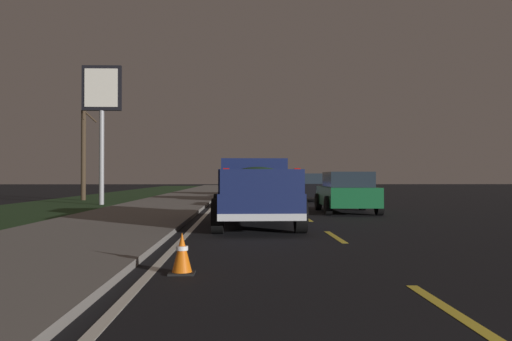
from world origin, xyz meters
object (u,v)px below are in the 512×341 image
(sedan_black, at_px, (313,187))
(sedan_blue, at_px, (250,185))
(sedan_green, at_px, (347,192))
(sedan_white, at_px, (252,187))
(pickup_truck, at_px, (255,191))
(gas_price_sign, at_px, (102,100))
(traffic_cone_near, at_px, (182,254))
(bare_tree_far, at_px, (84,153))

(sedan_black, bearing_deg, sedan_blue, 23.54)
(sedan_green, distance_m, sedan_white, 9.51)
(pickup_truck, xyz_separation_m, gas_price_sign, (11.74, 7.19, 4.12))
(sedan_white, bearing_deg, gas_price_sign, 110.02)
(traffic_cone_near, bearing_deg, sedan_blue, -2.68)
(sedan_green, distance_m, gas_price_sign, 13.19)
(gas_price_sign, bearing_deg, sedan_green, -119.75)
(sedan_blue, xyz_separation_m, bare_tree_far, (-6.75, 9.79, 1.97))
(pickup_truck, height_order, gas_price_sign, gas_price_sign)
(pickup_truck, distance_m, sedan_black, 16.13)
(pickup_truck, relative_size, gas_price_sign, 0.81)
(sedan_white, xyz_separation_m, sedan_black, (1.25, -3.46, 0.00))
(bare_tree_far, bearing_deg, traffic_cone_near, -160.88)
(sedan_white, xyz_separation_m, bare_tree_far, (2.42, 9.78, 1.97))
(sedan_white, relative_size, bare_tree_far, 0.82)
(bare_tree_far, bearing_deg, sedan_white, -103.88)
(pickup_truck, height_order, sedan_white, pickup_truck)
(sedan_black, relative_size, traffic_cone_near, 7.67)
(pickup_truck, xyz_separation_m, sedan_white, (14.44, -0.24, -0.20))
(pickup_truck, relative_size, sedan_white, 1.23)
(sedan_blue, xyz_separation_m, traffic_cone_near, (-30.84, 1.44, -0.50))
(gas_price_sign, xyz_separation_m, bare_tree_far, (5.12, 2.35, -2.35))
(sedan_blue, bearing_deg, gas_price_sign, 147.92)
(sedan_green, distance_m, sedan_black, 10.14)
(pickup_truck, relative_size, sedan_green, 1.23)
(sedan_green, bearing_deg, sedan_black, -0.40)
(bare_tree_far, bearing_deg, gas_price_sign, -155.32)
(sedan_green, xyz_separation_m, gas_price_sign, (6.18, 10.82, 4.32))
(sedan_black, height_order, traffic_cone_near, sedan_black)
(gas_price_sign, height_order, traffic_cone_near, gas_price_sign)
(pickup_truck, xyz_separation_m, sedan_green, (5.55, -3.63, -0.20))
(gas_price_sign, bearing_deg, pickup_truck, -148.51)
(sedan_black, distance_m, gas_price_sign, 12.36)
(sedan_white, distance_m, traffic_cone_near, 21.73)
(sedan_black, height_order, gas_price_sign, gas_price_sign)
(sedan_blue, bearing_deg, sedan_green, -169.41)
(pickup_truck, bearing_deg, sedan_white, -0.95)
(sedan_white, distance_m, gas_price_sign, 9.01)
(pickup_truck, distance_m, sedan_blue, 23.61)
(sedan_green, bearing_deg, sedan_blue, 10.59)
(sedan_white, relative_size, sedan_blue, 1.00)
(pickup_truck, height_order, sedan_blue, pickup_truck)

